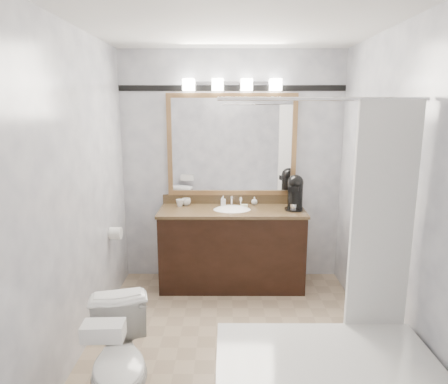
# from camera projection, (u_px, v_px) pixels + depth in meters

# --- Properties ---
(room) EXTENTS (2.42, 2.62, 2.52)m
(room) POSITION_uv_depth(u_px,v_px,m) (234.00, 192.00, 3.12)
(room) COLOR tan
(room) RESTS_ON ground
(vanity) EXTENTS (1.53, 0.58, 0.97)m
(vanity) POSITION_uv_depth(u_px,v_px,m) (232.00, 246.00, 4.28)
(vanity) COLOR black
(vanity) RESTS_ON ground
(mirror) EXTENTS (1.40, 0.04, 1.10)m
(mirror) POSITION_uv_depth(u_px,v_px,m) (232.00, 145.00, 4.32)
(mirror) COLOR #A07548
(mirror) RESTS_ON room
(vanity_light_bar) EXTENTS (1.02, 0.14, 0.12)m
(vanity_light_bar) POSITION_uv_depth(u_px,v_px,m) (232.00, 84.00, 4.14)
(vanity_light_bar) COLOR silver
(vanity_light_bar) RESTS_ON room
(accent_stripe) EXTENTS (2.40, 0.01, 0.06)m
(accent_stripe) POSITION_uv_depth(u_px,v_px,m) (232.00, 88.00, 4.21)
(accent_stripe) COLOR black
(accent_stripe) RESTS_ON room
(bathtub) EXTENTS (1.30, 0.75, 1.96)m
(bathtub) POSITION_uv_depth(u_px,v_px,m) (327.00, 378.00, 2.44)
(bathtub) COLOR white
(bathtub) RESTS_ON ground
(tp_roll) EXTENTS (0.11, 0.12, 0.12)m
(tp_roll) POSITION_uv_depth(u_px,v_px,m) (116.00, 233.00, 3.89)
(tp_roll) COLOR white
(tp_roll) RESTS_ON room
(toilet) EXTENTS (0.54, 0.74, 0.68)m
(toilet) POSITION_uv_depth(u_px,v_px,m) (121.00, 363.00, 2.48)
(toilet) COLOR white
(toilet) RESTS_ON ground
(tissue_box) EXTENTS (0.23, 0.13, 0.09)m
(tissue_box) POSITION_uv_depth(u_px,v_px,m) (103.00, 331.00, 2.13)
(tissue_box) COLOR white
(tissue_box) RESTS_ON toilet
(coffee_maker) EXTENTS (0.20, 0.24, 0.37)m
(coffee_maker) POSITION_uv_depth(u_px,v_px,m) (295.00, 192.00, 4.17)
(coffee_maker) COLOR black
(coffee_maker) RESTS_ON vanity
(cup_left) EXTENTS (0.13, 0.13, 0.08)m
(cup_left) POSITION_uv_depth(u_px,v_px,m) (186.00, 202.00, 4.36)
(cup_left) COLOR white
(cup_left) RESTS_ON vanity
(cup_right) EXTENTS (0.10, 0.10, 0.08)m
(cup_right) POSITION_uv_depth(u_px,v_px,m) (180.00, 203.00, 4.31)
(cup_right) COLOR white
(cup_right) RESTS_ON vanity
(soap_bottle_a) EXTENTS (0.05, 0.05, 0.11)m
(soap_bottle_a) POSITION_uv_depth(u_px,v_px,m) (223.00, 201.00, 4.33)
(soap_bottle_a) COLOR white
(soap_bottle_a) RESTS_ON vanity
(soap_bottle_b) EXTENTS (0.09, 0.09, 0.09)m
(soap_bottle_b) POSITION_uv_depth(u_px,v_px,m) (254.00, 201.00, 4.39)
(soap_bottle_b) COLOR white
(soap_bottle_b) RESTS_ON vanity
(soap_bar) EXTENTS (0.08, 0.05, 0.02)m
(soap_bar) POSITION_uv_depth(u_px,v_px,m) (244.00, 206.00, 4.31)
(soap_bar) COLOR beige
(soap_bar) RESTS_ON vanity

